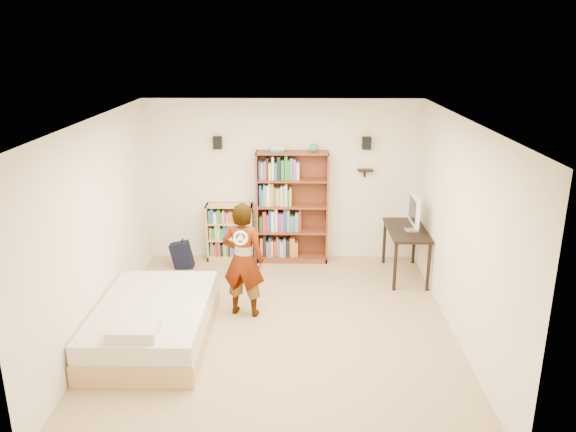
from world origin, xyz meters
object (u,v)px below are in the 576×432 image
(tall_bookshelf, at_px, (292,207))
(daybed, at_px, (153,317))
(person, at_px, (243,260))
(low_bookshelf, at_px, (230,232))
(computer_desk, at_px, (405,253))

(tall_bookshelf, height_order, daybed, tall_bookshelf)
(tall_bookshelf, height_order, person, tall_bookshelf)
(low_bookshelf, bearing_deg, person, -78.24)
(daybed, height_order, person, person)
(daybed, bearing_deg, computer_desk, 30.07)
(tall_bookshelf, xyz_separation_m, daybed, (-1.71, -2.66, -0.63))
(low_bookshelf, relative_size, person, 0.61)
(tall_bookshelf, xyz_separation_m, low_bookshelf, (-1.05, 0.03, -0.45))
(low_bookshelf, height_order, computer_desk, low_bookshelf)
(person, bearing_deg, low_bookshelf, -65.33)
(computer_desk, bearing_deg, person, -151.70)
(person, bearing_deg, daybed, 46.78)
(tall_bookshelf, distance_m, low_bookshelf, 1.14)
(daybed, xyz_separation_m, person, (1.07, 0.72, 0.48))
(computer_desk, relative_size, daybed, 0.55)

